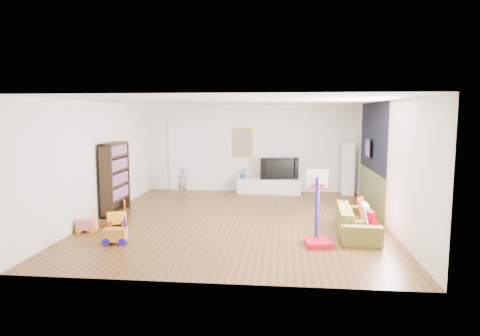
# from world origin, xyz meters

# --- Properties ---
(floor) EXTENTS (6.50, 7.50, 0.00)m
(floor) POSITION_xyz_m (0.00, 0.00, 0.00)
(floor) COLOR brown
(floor) RESTS_ON ground
(ceiling) EXTENTS (6.50, 7.50, 0.00)m
(ceiling) POSITION_xyz_m (0.00, 0.00, 2.70)
(ceiling) COLOR white
(ceiling) RESTS_ON ground
(wall_back) EXTENTS (6.50, 0.00, 2.70)m
(wall_back) POSITION_xyz_m (0.00, 3.75, 1.35)
(wall_back) COLOR silver
(wall_back) RESTS_ON ground
(wall_front) EXTENTS (6.50, 0.00, 2.70)m
(wall_front) POSITION_xyz_m (0.00, -3.75, 1.35)
(wall_front) COLOR silver
(wall_front) RESTS_ON ground
(wall_left) EXTENTS (0.00, 7.50, 2.70)m
(wall_left) POSITION_xyz_m (-3.25, 0.00, 1.35)
(wall_left) COLOR silver
(wall_left) RESTS_ON ground
(wall_right) EXTENTS (0.00, 7.50, 2.70)m
(wall_right) POSITION_xyz_m (3.25, 0.00, 1.35)
(wall_right) COLOR white
(wall_right) RESTS_ON ground
(navy_accent) EXTENTS (0.01, 3.20, 1.70)m
(navy_accent) POSITION_xyz_m (3.23, 1.40, 1.85)
(navy_accent) COLOR black
(navy_accent) RESTS_ON wall_right
(olive_wainscot) EXTENTS (0.01, 3.20, 1.00)m
(olive_wainscot) POSITION_xyz_m (3.23, 1.40, 0.50)
(olive_wainscot) COLOR brown
(olive_wainscot) RESTS_ON wall_right
(doorway) EXTENTS (1.45, 0.06, 2.10)m
(doorway) POSITION_xyz_m (-1.90, 3.71, 1.05)
(doorway) COLOR white
(doorway) RESTS_ON ground
(painting_back) EXTENTS (0.62, 0.06, 0.92)m
(painting_back) POSITION_xyz_m (-0.25, 3.71, 1.55)
(painting_back) COLOR gold
(painting_back) RESTS_ON wall_back
(artwork_right) EXTENTS (0.04, 0.56, 0.46)m
(artwork_right) POSITION_xyz_m (3.17, 1.60, 1.55)
(artwork_right) COLOR #7F3F8C
(artwork_right) RESTS_ON wall_right
(media_console) EXTENTS (1.96, 0.61, 0.45)m
(media_console) POSITION_xyz_m (0.59, 3.36, 0.23)
(media_console) COLOR silver
(media_console) RESTS_ON ground
(tall_cabinet) EXTENTS (0.39, 0.39, 1.59)m
(tall_cabinet) POSITION_xyz_m (2.93, 3.39, 0.79)
(tall_cabinet) COLOR white
(tall_cabinet) RESTS_ON ground
(bookshelf) EXTENTS (0.33, 1.19, 1.73)m
(bookshelf) POSITION_xyz_m (-3.04, 0.31, 0.87)
(bookshelf) COLOR black
(bookshelf) RESTS_ON ground
(sofa) EXTENTS (0.85, 1.95, 0.56)m
(sofa) POSITION_xyz_m (2.51, -0.94, 0.28)
(sofa) COLOR brown
(sofa) RESTS_ON ground
(basketball_hoop) EXTENTS (0.56, 0.64, 1.40)m
(basketball_hoop) POSITION_xyz_m (1.68, -1.77, 0.70)
(basketball_hoop) COLOR red
(basketball_hoop) RESTS_ON ground
(ride_on_yellow) EXTENTS (0.47, 0.39, 0.54)m
(ride_on_yellow) POSITION_xyz_m (-2.57, -0.80, 0.27)
(ride_on_yellow) COLOR yellow
(ride_on_yellow) RESTS_ON ground
(ride_on_orange) EXTENTS (0.44, 0.30, 0.55)m
(ride_on_orange) POSITION_xyz_m (-2.08, -2.07, 0.28)
(ride_on_orange) COLOR orange
(ride_on_orange) RESTS_ON ground
(ride_on_pink) EXTENTS (0.41, 0.29, 0.51)m
(ride_on_pink) POSITION_xyz_m (-2.99, -1.34, 0.26)
(ride_on_pink) COLOR #F76885
(ride_on_pink) RESTS_ON ground
(child) EXTENTS (0.36, 0.31, 0.82)m
(child) POSITION_xyz_m (-2.00, 2.86, 0.41)
(child) COLOR gray
(child) RESTS_ON ground
(tv) EXTENTS (1.17, 0.35, 0.67)m
(tv) POSITION_xyz_m (0.88, 3.37, 0.78)
(tv) COLOR black
(tv) RESTS_ON media_console
(vase_plant) EXTENTS (0.36, 0.32, 0.36)m
(vase_plant) POSITION_xyz_m (-0.20, 3.33, 0.63)
(vase_plant) COLOR #254C95
(vase_plant) RESTS_ON media_console
(pillow_left) EXTENTS (0.12, 0.35, 0.35)m
(pillow_left) POSITION_xyz_m (2.70, -1.49, 0.44)
(pillow_left) COLOR #B50015
(pillow_left) RESTS_ON sofa
(pillow_center) EXTENTS (0.12, 0.41, 0.41)m
(pillow_center) POSITION_xyz_m (2.69, -0.97, 0.44)
(pillow_center) COLOR silver
(pillow_center) RESTS_ON sofa
(pillow_right) EXTENTS (0.18, 0.41, 0.40)m
(pillow_right) POSITION_xyz_m (2.69, -0.43, 0.44)
(pillow_right) COLOR red
(pillow_right) RESTS_ON sofa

